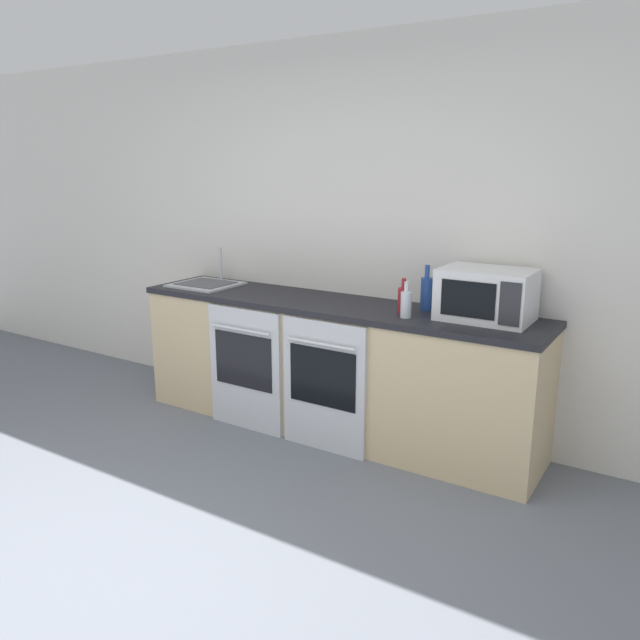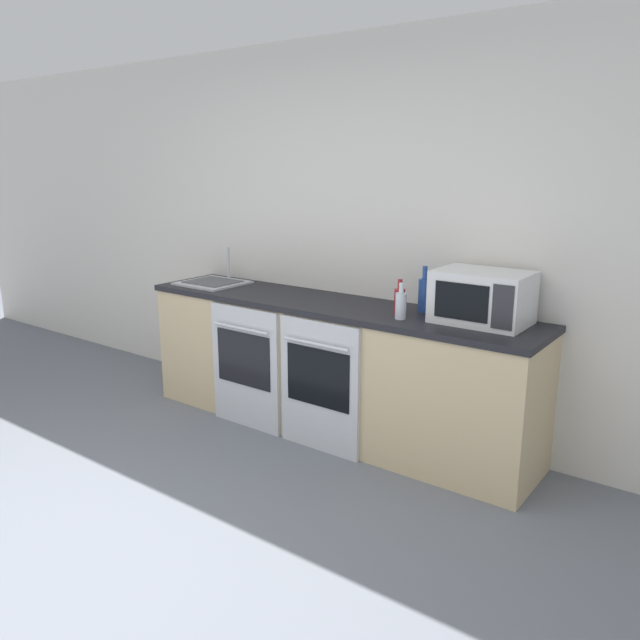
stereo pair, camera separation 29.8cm
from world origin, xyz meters
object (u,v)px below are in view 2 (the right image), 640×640
microwave (482,297)px  bottle_red (400,300)px  oven_right (319,386)px  sink (213,282)px  oven_left (245,367)px  bottle_blue (424,294)px  bottle_clear (401,305)px

microwave → bottle_red: (-0.48, -0.09, -0.07)m
oven_right → sink: size_ratio=1.87×
microwave → bottle_red: microwave is taller
oven_left → microwave: microwave is taller
bottle_red → bottle_blue: bearing=57.1°
oven_right → bottle_clear: 0.74m
oven_left → bottle_blue: bearing=21.0°
oven_right → sink: (-1.22, 0.30, 0.48)m
oven_right → oven_left: bearing=180.0°
oven_left → bottle_red: bottle_red is taller
oven_left → bottle_clear: (1.09, 0.18, 0.55)m
oven_left → microwave: (1.50, 0.38, 0.61)m
oven_right → bottle_blue: (0.48, 0.43, 0.58)m
oven_right → microwave: size_ratio=1.63×
bottle_blue → microwave: bearing=-7.1°
microwave → bottle_clear: (-0.42, -0.20, -0.07)m
microwave → sink: bearing=-177.9°
oven_right → bottle_red: bearing=36.2°
bottle_red → oven_right: bearing=-143.8°
microwave → bottle_blue: (-0.39, 0.05, -0.04)m
microwave → oven_left: bearing=-165.8°
bottle_blue → oven_right: bearing=-138.5°
bottle_clear → sink: sink is taller
oven_left → oven_right: 0.63m
sink → bottle_clear: bearing=-4.0°
oven_left → oven_right: (0.63, 0.00, 0.00)m
bottle_clear → oven_right: bearing=-158.1°
oven_left → bottle_clear: bottle_clear is taller
microwave → bottle_blue: microwave is taller
bottle_blue → bottle_red: size_ratio=1.33×
sink → microwave: bearing=2.1°
sink → bottle_red: bearing=-0.5°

